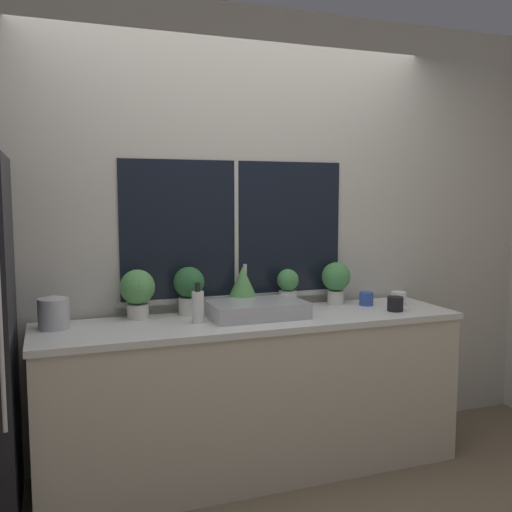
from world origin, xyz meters
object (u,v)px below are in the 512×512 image
potted_plant_far_left (137,290)px  potted_plant_right (288,287)px  potted_plant_left (189,287)px  potted_plant_far_right (336,279)px  soap_bottle (198,306)px  potted_plant_center (243,286)px  kettle (54,312)px  mug_white (399,298)px  sink (256,309)px  mug_black (395,304)px  mug_blue (366,299)px

potted_plant_far_left → potted_plant_right: potted_plant_far_left is taller
potted_plant_far_left → potted_plant_left: potted_plant_left is taller
potted_plant_far_right → soap_bottle: (-0.96, -0.22, -0.07)m
potted_plant_center → kettle: size_ratio=1.52×
potted_plant_left → potted_plant_far_right: 0.95m
potted_plant_right → potted_plant_far_left: bearing=180.0°
potted_plant_center → potted_plant_right: size_ratio=1.13×
mug_white → potted_plant_left: bearing=172.5°
potted_plant_center → potted_plant_far_right: 0.62m
sink → soap_bottle: (-0.35, -0.03, 0.05)m
potted_plant_right → potted_plant_far_right: potted_plant_far_right is taller
soap_bottle → mug_white: 1.31m
mug_black → mug_white: size_ratio=0.99×
potted_plant_far_left → potted_plant_center: size_ratio=1.03×
potted_plant_right → mug_white: 0.71m
potted_plant_left → mug_blue: (1.11, -0.11, -0.12)m
mug_white → potted_plant_far_left: bearing=173.9°
potted_plant_left → potted_plant_right: size_ratio=1.17×
potted_plant_far_left → potted_plant_right: 0.91m
mug_blue → potted_plant_far_right: bearing=145.3°
potted_plant_left → potted_plant_center: potted_plant_left is taller
sink → mug_white: size_ratio=5.64×
potted_plant_far_right → mug_white: size_ratio=2.79×
potted_plant_right → mug_blue: 0.51m
potted_plant_center → soap_bottle: size_ratio=1.22×
potted_plant_right → soap_bottle: bearing=-160.2°
potted_plant_center → mug_white: 1.00m
mug_blue → kettle: bearing=179.8°
mug_black → potted_plant_right: bearing=149.8°
potted_plant_far_right → mug_blue: size_ratio=3.07×
soap_bottle → mug_black: 1.19m
potted_plant_left → soap_bottle: size_ratio=1.27×
potted_plant_center → kettle: 1.07m
mug_blue → mug_white: same height
soap_bottle → potted_plant_right: bearing=19.8°
potted_plant_far_left → potted_plant_far_right: (1.24, 0.00, -0.00)m
potted_plant_center → mug_black: size_ratio=2.85×
potted_plant_center → soap_bottle: 0.41m
soap_bottle → mug_white: (1.31, 0.05, -0.05)m
soap_bottle → potted_plant_far_left: bearing=142.0°
sink → mug_blue: bearing=6.2°
potted_plant_far_left → kettle: bearing=-167.2°
potted_plant_left → sink: bearing=-29.2°
potted_plant_left → mug_blue: potted_plant_left is taller
kettle → mug_white: bearing=-2.0°
potted_plant_far_left → mug_white: (1.60, -0.17, -0.12)m
potted_plant_left → mug_blue: bearing=-5.6°
mug_white → kettle: size_ratio=0.54×
sink → mug_black: bearing=-9.0°
sink → mug_white: sink is taller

